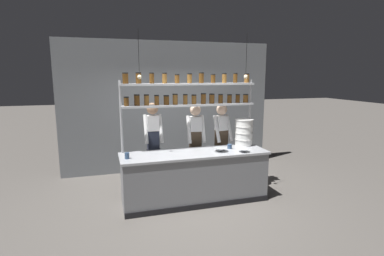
{
  "coord_description": "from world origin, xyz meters",
  "views": [
    {
      "loc": [
        -1.54,
        -4.96,
        2.29
      ],
      "look_at": [
        0.01,
        0.2,
        1.33
      ],
      "focal_mm": 28.0,
      "sensor_mm": 36.0,
      "label": 1
    }
  ],
  "objects_px": {
    "prep_bowl_center_front": "(244,151)",
    "spice_shelf_unit": "(189,97)",
    "chef_right": "(221,139)",
    "container_stack": "(244,132)",
    "serving_cup_by_board": "(127,156)",
    "chef_left": "(153,140)",
    "chef_center": "(195,140)",
    "prep_bowl_near_left": "(221,150)",
    "serving_cup_front": "(230,146)"
  },
  "relations": [
    {
      "from": "prep_bowl_center_front",
      "to": "spice_shelf_unit",
      "type": "bearing_deg",
      "value": 146.84
    },
    {
      "from": "chef_right",
      "to": "container_stack",
      "type": "xyz_separation_m",
      "value": [
        0.34,
        -0.33,
        0.19
      ]
    },
    {
      "from": "chef_right",
      "to": "serving_cup_by_board",
      "type": "bearing_deg",
      "value": -171.19
    },
    {
      "from": "chef_left",
      "to": "serving_cup_by_board",
      "type": "bearing_deg",
      "value": -125.14
    },
    {
      "from": "chef_center",
      "to": "container_stack",
      "type": "relative_size",
      "value": 3.33
    },
    {
      "from": "prep_bowl_near_left",
      "to": "serving_cup_front",
      "type": "xyz_separation_m",
      "value": [
        0.24,
        0.15,
        0.01
      ]
    },
    {
      "from": "chef_right",
      "to": "chef_left",
      "type": "bearing_deg",
      "value": 163.61
    },
    {
      "from": "spice_shelf_unit",
      "to": "chef_left",
      "type": "relative_size",
      "value": 1.44
    },
    {
      "from": "chef_left",
      "to": "container_stack",
      "type": "relative_size",
      "value": 3.42
    },
    {
      "from": "chef_left",
      "to": "prep_bowl_center_front",
      "type": "relative_size",
      "value": 8.54
    },
    {
      "from": "chef_center",
      "to": "container_stack",
      "type": "distance_m",
      "value": 0.97
    },
    {
      "from": "container_stack",
      "to": "prep_bowl_near_left",
      "type": "relative_size",
      "value": 2.09
    },
    {
      "from": "spice_shelf_unit",
      "to": "prep_bowl_near_left",
      "type": "bearing_deg",
      "value": -40.33
    },
    {
      "from": "prep_bowl_near_left",
      "to": "serving_cup_front",
      "type": "height_order",
      "value": "serving_cup_front"
    },
    {
      "from": "chef_left",
      "to": "prep_bowl_near_left",
      "type": "bearing_deg",
      "value": -36.97
    },
    {
      "from": "chef_left",
      "to": "spice_shelf_unit",
      "type": "bearing_deg",
      "value": -33.92
    },
    {
      "from": "container_stack",
      "to": "serving_cup_by_board",
      "type": "xyz_separation_m",
      "value": [
        -2.28,
        -0.34,
        -0.21
      ]
    },
    {
      "from": "chef_left",
      "to": "prep_bowl_near_left",
      "type": "height_order",
      "value": "chef_left"
    },
    {
      "from": "chef_left",
      "to": "chef_right",
      "type": "distance_m",
      "value": 1.38
    },
    {
      "from": "chef_left",
      "to": "serving_cup_front",
      "type": "distance_m",
      "value": 1.49
    },
    {
      "from": "chef_right",
      "to": "serving_cup_by_board",
      "type": "height_order",
      "value": "chef_right"
    },
    {
      "from": "container_stack",
      "to": "serving_cup_front",
      "type": "bearing_deg",
      "value": -154.51
    },
    {
      "from": "spice_shelf_unit",
      "to": "prep_bowl_near_left",
      "type": "height_order",
      "value": "spice_shelf_unit"
    },
    {
      "from": "chef_left",
      "to": "serving_cup_front",
      "type": "bearing_deg",
      "value": -26.57
    },
    {
      "from": "prep_bowl_center_front",
      "to": "chef_center",
      "type": "bearing_deg",
      "value": 127.4
    },
    {
      "from": "spice_shelf_unit",
      "to": "prep_bowl_center_front",
      "type": "xyz_separation_m",
      "value": [
        0.86,
        -0.56,
        -0.94
      ]
    },
    {
      "from": "chef_center",
      "to": "serving_cup_by_board",
      "type": "height_order",
      "value": "chef_center"
    },
    {
      "from": "chef_right",
      "to": "prep_bowl_center_front",
      "type": "bearing_deg",
      "value": -93.18
    },
    {
      "from": "chef_center",
      "to": "prep_bowl_center_front",
      "type": "distance_m",
      "value": 1.07
    },
    {
      "from": "prep_bowl_near_left",
      "to": "prep_bowl_center_front",
      "type": "distance_m",
      "value": 0.42
    },
    {
      "from": "serving_cup_front",
      "to": "serving_cup_by_board",
      "type": "bearing_deg",
      "value": -175.29
    },
    {
      "from": "prep_bowl_near_left",
      "to": "serving_cup_front",
      "type": "distance_m",
      "value": 0.29
    },
    {
      "from": "chef_right",
      "to": "container_stack",
      "type": "relative_size",
      "value": 3.32
    },
    {
      "from": "container_stack",
      "to": "serving_cup_by_board",
      "type": "relative_size",
      "value": 4.96
    },
    {
      "from": "chef_center",
      "to": "spice_shelf_unit",
      "type": "bearing_deg",
      "value": -123.44
    },
    {
      "from": "serving_cup_by_board",
      "to": "chef_right",
      "type": "bearing_deg",
      "value": 18.88
    },
    {
      "from": "serving_cup_front",
      "to": "spice_shelf_unit",
      "type": "bearing_deg",
      "value": 160.77
    },
    {
      "from": "container_stack",
      "to": "prep_bowl_center_front",
      "type": "height_order",
      "value": "container_stack"
    },
    {
      "from": "chef_center",
      "to": "serving_cup_front",
      "type": "relative_size",
      "value": 19.94
    },
    {
      "from": "spice_shelf_unit",
      "to": "container_stack",
      "type": "distance_m",
      "value": 1.31
    },
    {
      "from": "chef_left",
      "to": "prep_bowl_center_front",
      "type": "xyz_separation_m",
      "value": [
        1.47,
        -0.97,
        -0.08
      ]
    },
    {
      "from": "spice_shelf_unit",
      "to": "serving_cup_front",
      "type": "distance_m",
      "value": 1.2
    },
    {
      "from": "spice_shelf_unit",
      "to": "serving_cup_front",
      "type": "height_order",
      "value": "spice_shelf_unit"
    },
    {
      "from": "chef_right",
      "to": "serving_cup_front",
      "type": "relative_size",
      "value": 19.86
    },
    {
      "from": "chef_center",
      "to": "container_stack",
      "type": "bearing_deg",
      "value": -18.64
    },
    {
      "from": "chef_left",
      "to": "container_stack",
      "type": "xyz_separation_m",
      "value": [
        1.71,
        -0.48,
        0.15
      ]
    },
    {
      "from": "chef_left",
      "to": "container_stack",
      "type": "height_order",
      "value": "chef_left"
    },
    {
      "from": "spice_shelf_unit",
      "to": "prep_bowl_near_left",
      "type": "relative_size",
      "value": 10.25
    },
    {
      "from": "chef_left",
      "to": "prep_bowl_center_front",
      "type": "height_order",
      "value": "chef_left"
    },
    {
      "from": "spice_shelf_unit",
      "to": "chef_left",
      "type": "distance_m",
      "value": 1.13
    }
  ]
}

